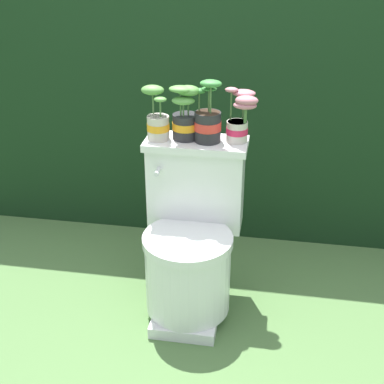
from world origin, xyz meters
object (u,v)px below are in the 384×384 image
Objects in this scene: potted_plant_middle at (208,121)px; potted_plant_midleft at (185,117)px; potted_plant_left at (157,120)px; toilet at (191,243)px; potted_plant_midright at (240,118)px.

potted_plant_midleft is at bearing 173.48° from potted_plant_middle.
potted_plant_left is 0.96× the size of potted_plant_midleft.
potted_plant_middle is at bearing 71.04° from toilet.
toilet is at bearing -38.76° from potted_plant_left.
potted_plant_midleft is 0.88× the size of potted_plant_middle.
potted_plant_left is (-0.16, 0.13, 0.50)m from toilet.
potted_plant_midleft is at bearing 107.89° from toilet.
toilet is 0.53m from potted_plant_midleft.
toilet is 0.52m from potted_plant_middle.
potted_plant_midleft is 1.03× the size of potted_plant_midright.
potted_plant_middle is (0.21, 0.01, 0.00)m from potted_plant_left.
potted_plant_midright is (0.22, 0.01, 0.01)m from potted_plant_midleft.
potted_plant_middle is at bearing -172.62° from potted_plant_midright.
potted_plant_middle reaches higher than toilet.
potted_plant_middle is at bearing 1.89° from potted_plant_left.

